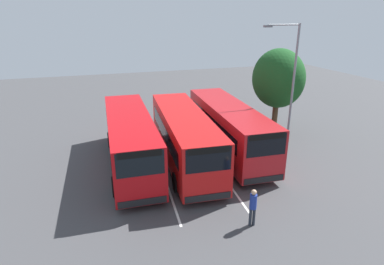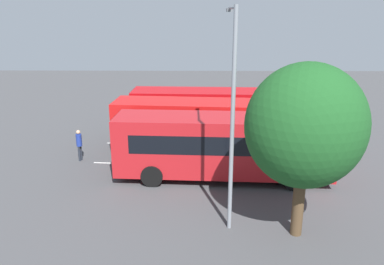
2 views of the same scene
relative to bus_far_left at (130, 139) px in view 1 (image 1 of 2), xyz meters
name	(u,v)px [view 1 (image 1 of 2)]	position (x,y,z in m)	size (l,w,h in m)	color
ground_plane	(184,158)	(-0.06, 3.46, -1.82)	(69.21, 69.21, 0.00)	#424244
bus_far_left	(130,139)	(0.00, 0.00, 0.00)	(10.94, 3.01, 3.27)	#B70C11
bus_center_left	(184,136)	(0.57, 3.30, 0.00)	(11.00, 3.34, 3.27)	red
bus_center_right	(229,127)	(-0.20, 6.69, 0.00)	(10.96, 3.11, 3.27)	#AD191E
pedestrian	(253,204)	(7.83, 4.31, -0.73)	(0.39, 0.39, 1.83)	#232833
street_lamp	(291,78)	(-0.20, 11.21, 3.05)	(0.23, 2.73, 8.47)	gray
depot_tree	(278,79)	(-2.75, 11.89, 2.53)	(4.33, 3.90, 6.64)	#4C3823
lane_stripe_outer_left	(159,161)	(-0.06, 1.75, -1.81)	(14.13, 0.12, 0.01)	silver
lane_stripe_inner_left	(208,155)	(-0.06, 5.18, -1.81)	(14.13, 0.12, 0.01)	silver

